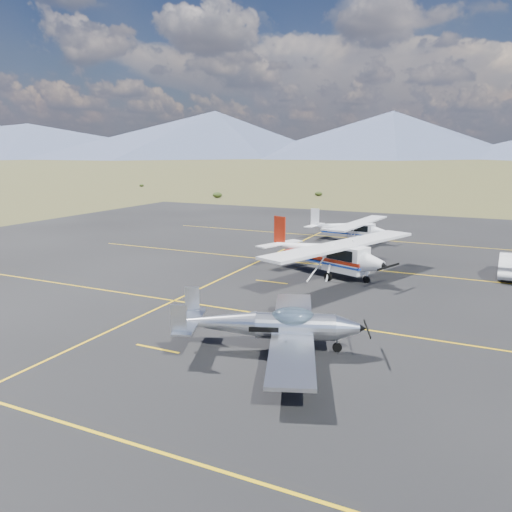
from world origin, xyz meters
The scene contains 5 objects.
ground centered at (0.00, 0.00, 0.00)m, with size 1600.00×1600.00×0.00m, color #383D1C.
apron centered at (0.00, 7.00, 0.00)m, with size 72.00×72.00×0.02m, color black.
aircraft_low_wing centered at (1.10, -1.70, 1.00)m, with size 7.04×9.47×2.09m.
aircraft_cessna centered at (-0.75, 10.65, 1.43)m, with size 8.97×12.44×3.22m.
aircraft_plain centered at (-2.57, 22.57, 1.13)m, with size 6.08×10.08×2.54m.
Camera 1 is at (8.15, -18.17, 7.49)m, focal length 35.00 mm.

